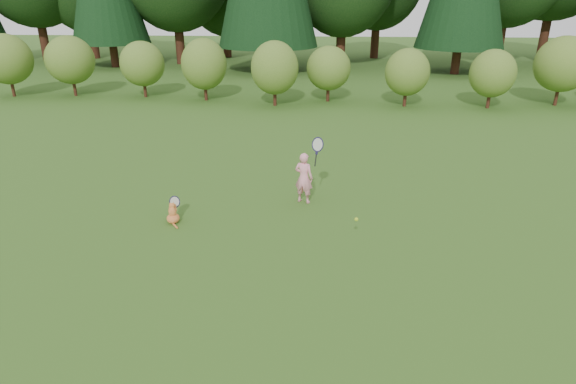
# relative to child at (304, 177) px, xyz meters

# --- Properties ---
(ground) EXTENTS (100.00, 100.00, 0.00)m
(ground) POSITION_rel_child_xyz_m (-0.49, -1.93, -0.61)
(ground) COLOR #2A5518
(ground) RESTS_ON ground
(shrub_row) EXTENTS (28.00, 3.00, 2.80)m
(shrub_row) POSITION_rel_child_xyz_m (-0.49, 11.07, 0.79)
(shrub_row) COLOR #4F7223
(shrub_row) RESTS_ON ground
(child) EXTENTS (0.70, 0.50, 1.74)m
(child) POSITION_rel_child_xyz_m (0.00, 0.00, 0.00)
(child) COLOR pink
(child) RESTS_ON ground
(cat) EXTENTS (0.38, 0.63, 0.61)m
(cat) POSITION_rel_child_xyz_m (-2.66, -1.24, -0.38)
(cat) COLOR #D14F28
(cat) RESTS_ON ground
(tennis_ball) EXTENTS (0.07, 0.07, 0.07)m
(tennis_ball) POSITION_rel_child_xyz_m (1.03, -2.04, -0.04)
(tennis_ball) COLOR #AAC517
(tennis_ball) RESTS_ON ground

